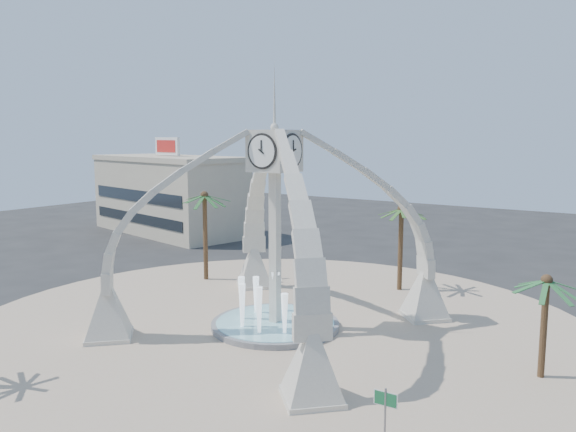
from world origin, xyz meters
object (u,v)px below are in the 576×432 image
Objects in this scene: fountain at (275,323)px; palm_east at (547,282)px; palm_west at (204,197)px; palm_north at (401,210)px; clock_tower at (275,226)px; street_sign at (385,407)px.

palm_east is (15.20, 1.39, 4.62)m from fountain.
palm_west reaches higher than palm_north.
clock_tower is 2.51× the size of palm_north.
clock_tower is 12.98m from palm_north.
clock_tower is at bearing -174.79° from palm_east.
palm_west is at bearing -157.71° from palm_north.
fountain is 15.95m from palm_east.
palm_east is 11.58m from street_sign.
clock_tower is 2.24× the size of fountain.
street_sign is (23.39, -15.76, -5.18)m from palm_west.
palm_east is at bearing -10.90° from palm_west.
palm_west is at bearing 143.84° from street_sign.
clock_tower is 6.20m from fountain.
palm_west is 3.08× the size of street_sign.
clock_tower is 2.27× the size of palm_west.
clock_tower reaches higher than palm_north.
palm_west is 28.68m from street_sign.
clock_tower reaches higher than street_sign.
palm_north is at bearing 76.88° from clock_tower.
palm_west is (-11.81, 6.59, 6.73)m from fountain.
palm_north is at bearing 76.88° from fountain.
fountain is 3.11× the size of street_sign.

